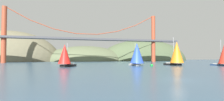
# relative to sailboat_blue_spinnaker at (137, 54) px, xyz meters

# --- Properties ---
(ground_plane) EXTENTS (360.00, 360.00, 0.00)m
(ground_plane) POSITION_rel_sailboat_blue_spinnaker_xyz_m (-12.77, -44.54, -4.83)
(ground_plane) COLOR #385670
(headland_center) EXTENTS (71.34, 44.00, 25.67)m
(headland_center) POSITION_rel_sailboat_blue_spinnaker_xyz_m (-7.77, 90.46, -4.83)
(headland_center) COLOR #5B6647
(headland_center) RESTS_ON ground_plane
(headland_left) EXTENTS (78.31, 44.00, 47.72)m
(headland_left) POSITION_rel_sailboat_blue_spinnaker_xyz_m (-67.77, 90.46, -4.83)
(headland_left) COLOR #6B664C
(headland_left) RESTS_ON ground_plane
(headland_right) EXTENTS (86.10, 44.00, 38.90)m
(headland_right) POSITION_rel_sailboat_blue_spinnaker_xyz_m (47.23, 90.46, -4.83)
(headland_right) COLOR #4C5B3D
(headland_right) RESTS_ON ground_plane
(suspension_bridge) EXTENTS (131.81, 6.00, 33.14)m
(suspension_bridge) POSITION_rel_sailboat_blue_spinnaker_xyz_m (-12.77, 50.46, 10.87)
(suspension_bridge) COLOR #A34228
(suspension_bridge) RESTS_ON ground_plane
(sailboat_blue_spinnaker) EXTENTS (5.66, 9.14, 9.22)m
(sailboat_blue_spinnaker) POSITION_rel_sailboat_blue_spinnaker_xyz_m (0.00, 0.00, 0.00)
(sailboat_blue_spinnaker) COLOR #B7B2A8
(sailboat_blue_spinnaker) RESTS_ON ground_plane
(sailboat_scarlet_sail) EXTENTS (4.88, 8.65, 10.45)m
(sailboat_scarlet_sail) POSITION_rel_sailboat_blue_spinnaker_xyz_m (32.20, -11.44, -0.23)
(sailboat_scarlet_sail) COLOR navy
(sailboat_scarlet_sail) RESTS_ON ground_plane
(sailboat_red_spinnaker) EXTENTS (7.61, 8.24, 8.51)m
(sailboat_red_spinnaker) POSITION_rel_sailboat_blue_spinnaker_xyz_m (-28.25, -2.36, -0.71)
(sailboat_red_spinnaker) COLOR black
(sailboat_red_spinnaker) RESTS_ON ground_plane
(sailboat_orange_sail) EXTENTS (6.49, 9.81, 11.72)m
(sailboat_orange_sail) POSITION_rel_sailboat_blue_spinnaker_xyz_m (16.27, -3.23, 0.31)
(sailboat_orange_sail) COLOR black
(sailboat_orange_sail) RESTS_ON ground_plane
(channel_buoy) EXTENTS (1.10, 1.10, 2.64)m
(channel_buoy) POSITION_rel_sailboat_blue_spinnaker_xyz_m (3.61, -5.62, -4.46)
(channel_buoy) COLOR green
(channel_buoy) RESTS_ON ground_plane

